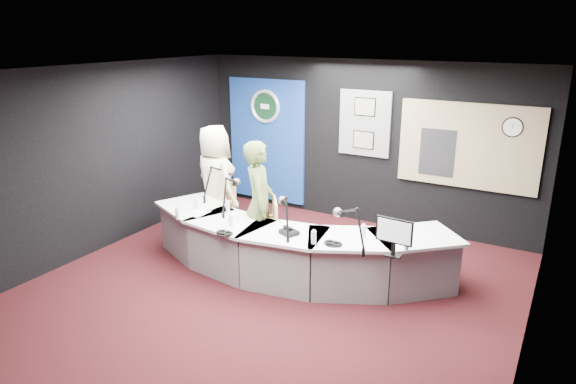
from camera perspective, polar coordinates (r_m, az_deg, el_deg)
The scene contains 33 objects.
ground at distance 6.84m, azimuth -1.89°, elevation -10.86°, with size 6.00×6.00×0.00m, color black.
ceiling at distance 6.03m, azimuth -2.17°, elevation 13.21°, with size 6.00×6.00×0.02m, color silver.
wall_back at distance 8.90m, azimuth 8.18°, elevation 5.39°, with size 6.00×0.02×2.80m, color black.
wall_front at distance 4.24m, azimuth -24.13°, elevation -10.17°, with size 6.00×0.02×2.80m, color black.
wall_left at distance 8.22m, azimuth -20.17°, elevation 3.45°, with size 0.02×6.00×2.80m, color black.
wall_right at distance 5.44m, azimuth 26.07°, elevation -4.28°, with size 0.02×6.00×2.80m, color black.
broadcast_desk at distance 7.12m, azimuth 0.05°, elevation -6.28°, with size 4.50×1.90×0.75m, color silver, non-canonical shape.
backdrop_panel at distance 9.75m, azimuth -2.39°, elevation 5.72°, with size 1.60×0.05×2.30m, color navy.
agency_seal at distance 9.60m, azimuth -2.57°, elevation 9.47°, with size 0.63×0.63×0.07m, color silver.
seal_center at distance 9.60m, azimuth -2.55°, elevation 9.48°, with size 0.48×0.48×0.01m, color black.
pinboard at distance 8.79m, azimuth 8.51°, elevation 7.55°, with size 0.90×0.04×1.10m, color slate.
framed_photo_upper at distance 8.72m, azimuth 8.52°, elevation 9.33°, with size 0.34×0.02×0.27m, color #7B6C59.
framed_photo_lower at distance 8.82m, azimuth 8.36°, elevation 5.73°, with size 0.34×0.02×0.27m, color #7B6C59.
booth_window_frame at distance 8.38m, azimuth 19.36°, elevation 4.85°, with size 2.12×0.06×1.32m, color #9C8761.
booth_glow at distance 8.37m, azimuth 19.34°, elevation 4.84°, with size 2.00×0.02×1.20m, color beige.
equipment_rack at distance 8.47m, azimuth 16.23°, elevation 4.23°, with size 0.55×0.02×0.75m, color black.
wall_clock at distance 8.21m, azimuth 23.68°, elevation 6.61°, with size 0.28×0.28×0.01m, color white.
armchair_left at distance 8.43m, azimuth -7.94°, elevation -1.85°, with size 0.53×0.53×0.95m, color tan, non-canonical shape.
armchair_right at distance 7.38m, azimuth -3.13°, elevation -4.14°, with size 0.59×0.59×1.05m, color tan, non-canonical shape.
draped_jacket at distance 8.63m, azimuth -7.74°, elevation -0.35°, with size 0.50×0.10×0.70m, color #696259.
person_man at distance 8.30m, azimuth -8.07°, elevation 1.08°, with size 0.90×0.59×1.84m, color beige.
person_woman at distance 7.25m, azimuth -3.18°, elevation -1.34°, with size 0.66×0.44×1.82m, color #566535.
computer_monitor at distance 5.99m, azimuth 11.76°, elevation -4.23°, with size 0.46×0.03×0.32m, color black.
desk_phone at distance 6.60m, azimuth 0.13°, elevation -4.50°, with size 0.22×0.18×0.06m, color black.
headphones_near at distance 6.32m, azimuth 5.04°, elevation -5.70°, with size 0.22×0.22×0.04m, color black.
headphones_far at distance 6.66m, azimuth -7.06°, elevation -4.52°, with size 0.22×0.22×0.04m, color black.
paper_stack at distance 7.46m, azimuth -9.88°, elevation -2.31°, with size 0.22×0.31×0.00m, color white.
notepad at distance 6.98m, azimuth -5.47°, elevation -3.52°, with size 0.23×0.33×0.00m, color white.
boom_mic_a at distance 8.00m, azimuth -7.82°, elevation 1.42°, with size 0.18×0.74×0.60m, color black, non-canonical shape.
boom_mic_b at distance 7.41m, azimuth -6.48°, elevation 0.14°, with size 0.30×0.71×0.60m, color black, non-canonical shape.
boom_mic_c at distance 6.54m, azimuth -0.35°, elevation -2.13°, with size 0.49×0.62×0.60m, color black, non-canonical shape.
boom_mic_d at distance 6.18m, azimuth 6.94°, elevation -3.47°, with size 0.62×0.48×0.60m, color black, non-canonical shape.
water_bottles at distance 6.67m, azimuth -0.48°, elevation -3.67°, with size 3.18×0.73×0.18m, color silver, non-canonical shape.
Camera 1 is at (3.16, -5.11, 3.27)m, focal length 32.00 mm.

